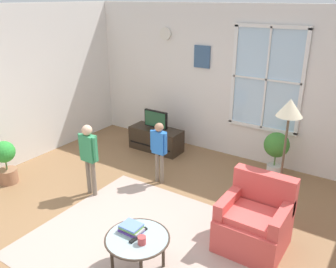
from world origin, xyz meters
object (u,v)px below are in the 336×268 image
(potted_plant_corner, at_px, (5,160))
(remote_near_cup, at_px, (142,231))
(potted_plant_by_window, at_px, (276,149))
(book_stack, at_px, (131,228))
(floor_lamp, at_px, (288,121))
(armchair, at_px, (254,222))
(coffee_table, at_px, (137,240))
(remote_near_books, at_px, (135,239))
(person_green_shirt, at_px, (89,152))
(tv_stand, at_px, (156,139))
(television, at_px, (156,119))
(person_blue_shirt, at_px, (159,146))
(cup, at_px, (142,240))

(potted_plant_corner, bearing_deg, remote_near_cup, -5.62)
(potted_plant_by_window, bearing_deg, book_stack, -102.74)
(floor_lamp, bearing_deg, armchair, -95.10)
(coffee_table, bearing_deg, book_stack, 157.22)
(book_stack, relative_size, remote_near_books, 1.86)
(potted_plant_by_window, bearing_deg, person_green_shirt, -135.52)
(remote_near_books, bearing_deg, potted_plant_by_window, 79.91)
(potted_plant_corner, bearing_deg, armchair, 10.49)
(floor_lamp, bearing_deg, tv_stand, 160.20)
(television, distance_m, person_blue_shirt, 1.30)
(tv_stand, xyz_separation_m, armchair, (2.62, -1.67, 0.10))
(tv_stand, relative_size, book_stack, 3.97)
(television, relative_size, cup, 5.66)
(remote_near_cup, bearing_deg, coffee_table, -77.48)
(person_green_shirt, height_order, potted_plant_corner, person_green_shirt)
(book_stack, bearing_deg, coffee_table, -22.78)
(cup, xyz_separation_m, remote_near_cup, (-0.13, 0.16, -0.03))
(coffee_table, relative_size, potted_plant_by_window, 0.90)
(person_blue_shirt, bearing_deg, potted_plant_corner, -146.21)
(book_stack, xyz_separation_m, potted_plant_corner, (-2.86, 0.35, -0.08))
(television, height_order, potted_plant_corner, television)
(armchair, bearing_deg, cup, -124.16)
(armchair, height_order, remote_near_cup, armchair)
(book_stack, distance_m, remote_near_cup, 0.11)
(cup, bearing_deg, coffee_table, 153.43)
(coffee_table, relative_size, book_stack, 2.70)
(television, distance_m, cup, 3.38)
(remote_near_cup, xyz_separation_m, potted_plant_by_window, (0.56, 2.86, 0.06))
(armchair, xyz_separation_m, cup, (-0.79, -1.16, 0.15))
(remote_near_books, distance_m, potted_plant_by_window, 3.06)
(remote_near_books, height_order, person_green_shirt, person_green_shirt)
(person_green_shirt, xyz_separation_m, potted_plant_by_window, (2.12, 2.08, -0.19))
(floor_lamp, bearing_deg, remote_near_cup, -119.69)
(floor_lamp, bearing_deg, cup, -114.50)
(person_blue_shirt, xyz_separation_m, potted_plant_corner, (-2.03, -1.36, -0.24))
(person_blue_shirt, xyz_separation_m, floor_lamp, (1.89, 0.06, 0.77))
(tv_stand, height_order, armchair, armchair)
(cup, height_order, potted_plant_corner, potted_plant_corner)
(cup, height_order, potted_plant_by_window, potted_plant_by_window)
(cup, xyz_separation_m, person_green_shirt, (-1.68, 0.93, 0.22))
(armchair, height_order, person_blue_shirt, person_blue_shirt)
(potted_plant_corner, bearing_deg, coffee_table, -7.57)
(tv_stand, xyz_separation_m, potted_plant_by_window, (2.27, 0.18, 0.29))
(book_stack, bearing_deg, television, 120.59)
(potted_plant_by_window, height_order, potted_plant_corner, potted_plant_by_window)
(television, distance_m, potted_plant_corner, 2.70)
(armchair, relative_size, person_green_shirt, 0.78)
(person_green_shirt, bearing_deg, cup, -28.97)
(floor_lamp, bearing_deg, television, 160.25)
(remote_near_books, distance_m, floor_lamp, 2.30)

